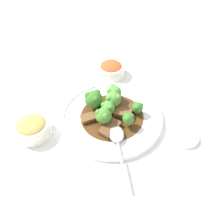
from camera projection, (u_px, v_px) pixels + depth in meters
ground_plane at (112, 120)px, 0.80m from camera, size 4.00×4.00×0.00m
main_plate at (112, 117)px, 0.79m from camera, size 0.31×0.31×0.02m
beef_strip_0 at (123, 113)px, 0.78m from camera, size 0.06×0.04×0.02m
beef_strip_1 at (111, 128)px, 0.75m from camera, size 0.07×0.08×0.01m
beef_strip_2 at (104, 107)px, 0.80m from camera, size 0.04×0.05×0.01m
beef_strip_3 at (93, 116)px, 0.78m from camera, size 0.08×0.06×0.01m
beef_strip_4 at (124, 105)px, 0.81m from camera, size 0.08×0.07×0.01m
broccoli_floret_0 at (94, 99)px, 0.78m from camera, size 0.05×0.05×0.06m
broccoli_floret_1 at (113, 92)px, 0.81m from camera, size 0.04×0.04×0.06m
broccoli_floret_2 at (128, 119)px, 0.74m from camera, size 0.03×0.03×0.04m
broccoli_floret_3 at (104, 116)px, 0.75m from camera, size 0.05×0.05×0.05m
broccoli_floret_4 at (114, 99)px, 0.78m from camera, size 0.05×0.05×0.06m
broccoli_floret_5 at (137, 107)px, 0.78m from camera, size 0.03×0.03×0.04m
broccoli_floret_6 at (108, 108)px, 0.77m from camera, size 0.04×0.04×0.05m
serving_spoon at (117, 138)px, 0.72m from camera, size 0.07×0.20×0.01m
side_bowl_kimchi at (111, 69)px, 0.93m from camera, size 0.10×0.10×0.05m
side_bowl_appetizer at (32, 128)px, 0.74m from camera, size 0.10×0.10×0.05m
sauce_dish at (186, 137)px, 0.75m from camera, size 0.08×0.08×0.01m
paper_napkin at (167, 175)px, 0.67m from camera, size 0.14×0.09×0.01m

